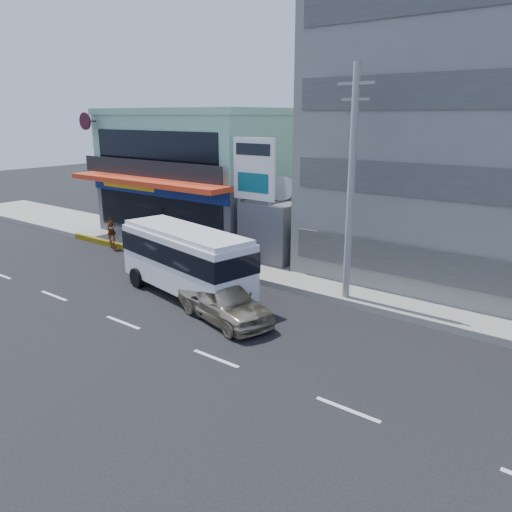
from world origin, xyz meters
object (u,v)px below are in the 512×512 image
at_px(shop_building, 210,175).
at_px(billboard, 254,176).
at_px(motorcycle_rider, 112,239).
at_px(sedan, 224,300).
at_px(concrete_building, 504,137).
at_px(satellite_dish, 281,199).
at_px(utility_pole_near, 351,186).
at_px(minibus, 186,256).

relative_size(shop_building, billboard, 1.80).
bearing_deg(motorcycle_rider, sedan, -17.84).
height_order(concrete_building, satellite_dish, concrete_building).
relative_size(utility_pole_near, motorcycle_rider, 5.09).
height_order(shop_building, motorcycle_rider, shop_building).
relative_size(concrete_building, minibus, 2.07).
relative_size(satellite_dish, motorcycle_rider, 0.76).
xyz_separation_m(shop_building, satellite_dish, (8.00, -2.95, -0.42)).
height_order(concrete_building, sedan, concrete_building).
distance_m(concrete_building, utility_pole_near, 8.79).
bearing_deg(shop_building, concrete_building, 3.35).
xyz_separation_m(satellite_dish, motorcycle_rider, (-9.69, -4.20, -2.93)).
bearing_deg(billboard, sedan, -61.64).
distance_m(shop_building, sedan, 16.04).
bearing_deg(billboard, motorcycle_rider, -165.36).
distance_m(sedan, motorcycle_rider, 13.33).
xyz_separation_m(minibus, sedan, (3.22, -1.11, -1.03)).
distance_m(satellite_dish, sedan, 9.23).
bearing_deg(sedan, concrete_building, -14.74).
bearing_deg(minibus, billboard, 92.95).
bearing_deg(minibus, satellite_dish, 88.22).
bearing_deg(motorcycle_rider, shop_building, 76.70).
bearing_deg(billboard, shop_building, 147.68).
bearing_deg(minibus, sedan, -18.97).
xyz_separation_m(shop_building, motorcycle_rider, (-1.69, -7.15, -3.35)).
relative_size(concrete_building, motorcycle_rider, 8.14).
height_order(minibus, motorcycle_rider, minibus).
height_order(shop_building, satellite_dish, shop_building).
distance_m(billboard, motorcycle_rider, 10.42).
distance_m(concrete_building, billboard, 12.17).
xyz_separation_m(sedan, motorcycle_rider, (-12.69, 4.08, -0.18)).
bearing_deg(concrete_building, satellite_dish, -158.20).
relative_size(billboard, sedan, 1.42).
xyz_separation_m(billboard, motorcycle_rider, (-9.19, -2.40, -4.28)).
bearing_deg(utility_pole_near, satellite_dish, 149.04).
distance_m(utility_pole_near, sedan, 7.05).
distance_m(satellite_dish, billboard, 2.31).
bearing_deg(minibus, utility_pole_near, 29.89).
bearing_deg(satellite_dish, billboard, -105.52).
distance_m(minibus, sedan, 3.56).
relative_size(satellite_dish, minibus, 0.19).
bearing_deg(sedan, billboard, 43.29).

